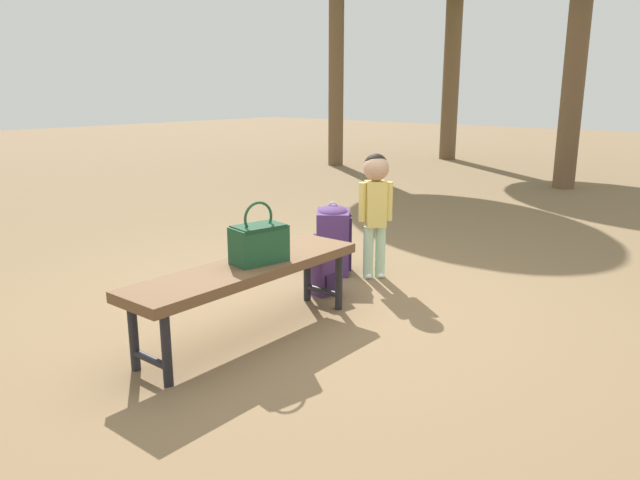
% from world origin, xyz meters
% --- Properties ---
extents(ground_plane, '(40.00, 40.00, 0.00)m').
position_xyz_m(ground_plane, '(0.00, 0.00, 0.00)').
color(ground_plane, brown).
rests_on(ground_plane, ground).
extents(park_bench, '(1.61, 0.43, 0.45)m').
position_xyz_m(park_bench, '(-0.54, -0.04, 0.39)').
color(park_bench, brown).
rests_on(park_bench, ground).
extents(handbag, '(0.35, 0.24, 0.37)m').
position_xyz_m(handbag, '(-0.46, -0.06, 0.58)').
color(handbag, '#1E4C2D').
rests_on(handbag, park_bench).
extents(child_standing, '(0.22, 0.20, 0.98)m').
position_xyz_m(child_standing, '(0.91, 0.07, 0.65)').
color(child_standing, '#B2D8B2').
rests_on(child_standing, ground).
extents(backpack_large, '(0.43, 0.41, 0.58)m').
position_xyz_m(backpack_large, '(0.80, 0.41, 0.29)').
color(backpack_large, '#4C2D66').
rests_on(backpack_large, ground).
extents(backpack_small, '(0.21, 0.19, 0.33)m').
position_xyz_m(backpack_small, '(0.36, 0.11, 0.16)').
color(backpack_small, '#4C2D66').
rests_on(backpack_small, ground).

